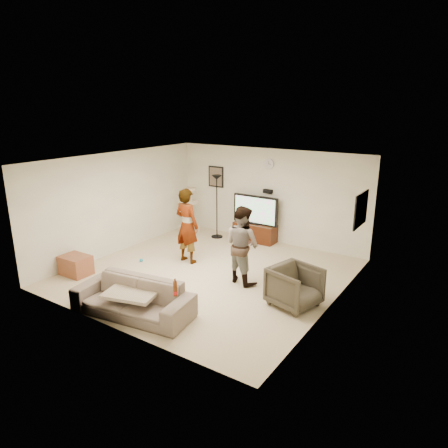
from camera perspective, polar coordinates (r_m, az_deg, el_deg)
The scene contains 24 objects.
floor at distance 9.06m, azimuth -2.08°, elevation -6.96°, with size 5.50×5.50×0.02m, color tan.
ceiling at distance 8.39m, azimuth -2.26°, elevation 9.04°, with size 5.50×5.50×0.02m, color white.
wall_back at distance 10.92m, azimuth 6.30°, elevation 3.98°, with size 5.50×0.04×2.50m, color beige.
wall_front at distance 6.72m, azimuth -16.02°, elevation -4.60°, with size 5.50×0.04×2.50m, color beige.
wall_left at distance 10.44m, azimuth -14.54°, elevation 2.97°, with size 0.04×5.50×2.50m, color beige.
wall_right at distance 7.45m, azimuth 15.31°, elevation -2.48°, with size 0.04×5.50×2.50m, color beige.
wall_clock at distance 10.75m, azimuth 6.36°, elevation 8.38°, with size 0.26×0.26×0.04m, color white.
wall_speaker at distance 10.84m, azimuth 6.17°, elevation 4.59°, with size 0.25×0.10×0.10m, color black.
picture_back at distance 11.70m, azimuth -1.14°, elevation 6.65°, with size 0.42×0.03×0.52m, color brown.
picture_right at distance 8.86m, azimuth 18.65°, elevation 1.93°, with size 0.03×0.78×0.62m, color #FFC274.
tv_stand at distance 11.09m, azimuth 4.36°, elevation -1.16°, with size 1.17×0.45×0.49m, color #331407.
console_box at distance 10.87m, azimuth 2.92°, elevation -2.66°, with size 0.40×0.30×0.07m, color silver.
tv at distance 10.92m, azimuth 4.43°, elevation 2.00°, with size 1.31×0.08×0.77m, color black.
tv_screen at distance 10.88m, azimuth 4.32°, elevation 1.96°, with size 1.20×0.01×0.68m, color #3BDC59.
floor_lamp at distance 11.20m, azimuth -1.02°, elevation 2.41°, with size 0.32×0.32×1.75m, color black.
cat_tree at distance 11.67m, azimuth -4.92°, elevation 1.94°, with size 0.43×0.43×1.36m, color #C2AD8E.
person_left at distance 9.46m, azimuth -5.22°, elevation -0.25°, with size 0.64×0.42×1.77m, color #A7A8B3.
person_right at distance 8.37m, azimuth 2.57°, elevation -2.91°, with size 0.79×0.62×1.64m, color navy.
sofa at distance 7.44m, azimuth -12.69°, elevation -10.09°, with size 2.16×0.85×0.63m, color #726155.
throw_blanket at distance 7.39m, azimuth -12.73°, elevation -9.33°, with size 0.90×0.70×0.06m, color tan.
beer_bottle at distance 6.62m, azimuth -6.85°, elevation -9.01°, with size 0.06×0.06×0.25m, color #522308.
armchair at distance 7.64m, azimuth 9.89°, elevation -8.66°, with size 0.81×0.83×0.76m, color #393226.
side_table at distance 9.49m, azimuth -20.10°, elevation -5.45°, with size 0.64×0.48×0.43m, color brown.
toy_ball at distance 9.86m, azimuth -11.54°, elevation -4.99°, with size 0.08×0.08×0.08m, color #168FB0.
Camera 1 is at (4.87, -6.74, 3.59)m, focal length 32.56 mm.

